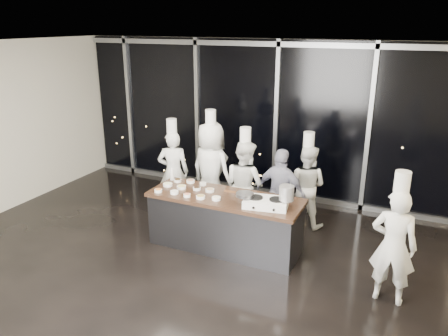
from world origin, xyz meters
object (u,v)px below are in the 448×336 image
at_px(frying_pan, 244,194).
at_px(guest, 281,193).
at_px(chef_right, 306,185).
at_px(stock_pot, 287,193).
at_px(chef_left, 211,170).
at_px(chef_far_left, 173,171).
at_px(demo_counter, 225,222).
at_px(stove, 266,203).
at_px(chef_center, 245,184).
at_px(chef_side, 393,245).

xyz_separation_m(frying_pan, guest, (0.27, 1.00, -0.30)).
xyz_separation_m(frying_pan, chef_right, (0.56, 1.56, -0.30)).
bearing_deg(guest, stock_pot, 121.00).
bearing_deg(chef_left, chef_far_left, 23.96).
height_order(frying_pan, stock_pot, stock_pot).
relative_size(frying_pan, chef_right, 0.28).
height_order(demo_counter, frying_pan, frying_pan).
xyz_separation_m(demo_counter, guest, (0.67, 0.81, 0.31)).
bearing_deg(guest, demo_counter, 59.93).
bearing_deg(stove, guest, 83.58).
bearing_deg(demo_counter, chef_center, 90.54).
bearing_deg(demo_counter, frying_pan, -25.09).
bearing_deg(chef_side, guest, -29.82).
height_order(chef_far_left, chef_right, chef_far_left).
distance_m(guest, chef_side, 2.23).
relative_size(guest, chef_right, 0.89).
relative_size(chef_far_left, chef_side, 1.01).
xyz_separation_m(demo_counter, chef_center, (-0.01, 0.85, 0.36)).
xyz_separation_m(guest, chef_side, (1.88, -1.21, 0.04)).
bearing_deg(chef_right, stove, 87.39).
distance_m(demo_counter, stove, 0.89).
bearing_deg(chef_right, chef_side, 138.24).
height_order(demo_counter, chef_center, chef_center).
bearing_deg(frying_pan, chef_far_left, 140.21).
relative_size(chef_right, chef_side, 0.96).
bearing_deg(stove, chef_center, 117.27).
xyz_separation_m(stock_pot, chef_side, (1.53, -0.33, -0.34)).
relative_size(demo_counter, guest, 1.60).
relative_size(demo_counter, stock_pot, 11.36).
xyz_separation_m(stove, chef_center, (-0.73, 0.97, -0.16)).
xyz_separation_m(demo_counter, frying_pan, (0.40, -0.19, 0.61)).
bearing_deg(stove, frying_pan, -177.82).
xyz_separation_m(stove, chef_side, (1.82, -0.28, -0.15)).
height_order(demo_counter, stove, stove).
bearing_deg(chef_left, chef_right, -153.81).
bearing_deg(guest, chef_side, 156.64).
xyz_separation_m(stock_pot, chef_far_left, (-2.51, 0.98, -0.33)).
height_order(chef_left, chef_center, chef_left).
relative_size(frying_pan, guest, 0.32).
bearing_deg(chef_side, frying_pan, -2.66).
xyz_separation_m(guest, chef_right, (0.29, 0.56, -0.01)).
distance_m(frying_pan, chef_far_left, 2.20).
height_order(chef_right, chef_side, chef_side).
relative_size(chef_far_left, chef_center, 1.00).
bearing_deg(chef_side, chef_right, -45.04).
xyz_separation_m(chef_right, chef_side, (1.59, -1.77, 0.05)).
xyz_separation_m(chef_left, chef_right, (1.70, 0.34, -0.15)).
distance_m(chef_center, guest, 0.68).
bearing_deg(chef_far_left, chef_left, 164.60).
bearing_deg(stock_pot, guest, 111.52).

